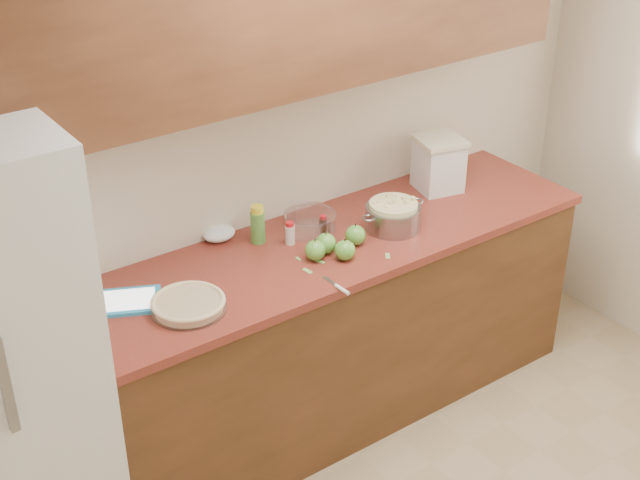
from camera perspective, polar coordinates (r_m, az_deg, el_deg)
room_shell at (r=2.73m, az=18.03°, el=-6.01°), size 3.60×3.60×3.60m
counter_run at (r=4.06m, az=-0.28°, el=-6.07°), size 2.64×0.68×0.92m
pie at (r=3.42m, az=-8.42°, el=-4.10°), size 0.29×0.29×0.05m
colander at (r=3.94m, az=4.69°, el=1.55°), size 0.33×0.25×0.12m
flour_canister at (r=4.30m, az=7.60°, el=4.88°), size 0.25×0.25×0.26m
tablet at (r=3.51m, az=-12.16°, el=-3.86°), size 0.30×0.28×0.02m
paring_knife at (r=3.52m, az=1.30°, el=-3.10°), size 0.03×0.17×0.02m
lemon_bottle at (r=3.82m, az=-4.01°, el=0.97°), size 0.06×0.06×0.17m
cinnamon_shaker at (r=3.81m, az=-1.94°, el=0.42°), size 0.04×0.04×0.10m
vanilla_bottle at (r=3.89m, az=0.19°, el=0.95°), size 0.03×0.03×0.09m
mixing_bowl at (r=3.92m, az=-0.62°, el=1.22°), size 0.23×0.23×0.09m
paper_towel at (r=3.88m, az=-6.47°, el=0.42°), size 0.17×0.15×0.06m
apple_left at (r=3.70m, az=-0.30°, el=-0.66°), size 0.09×0.09×0.10m
apple_center at (r=3.74m, az=0.37°, el=-0.22°), size 0.09×0.09×0.10m
apple_front at (r=3.70m, az=1.61°, el=-0.66°), size 0.09×0.09×0.10m
apple_extra at (r=3.81m, az=2.28°, el=0.31°), size 0.09×0.09×0.10m
peel_a at (r=3.72m, az=-1.40°, el=-1.21°), size 0.01×0.03×0.00m
peel_b at (r=3.70m, az=0.01°, el=-1.39°), size 0.03×0.04×0.00m
peel_c at (r=3.74m, az=-0.41°, el=-1.05°), size 0.05×0.05×0.00m
peel_d at (r=3.75m, az=4.35°, el=-1.03°), size 0.04×0.05×0.00m
peel_e at (r=3.64m, az=-0.80°, el=-1.99°), size 0.02×0.05×0.00m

